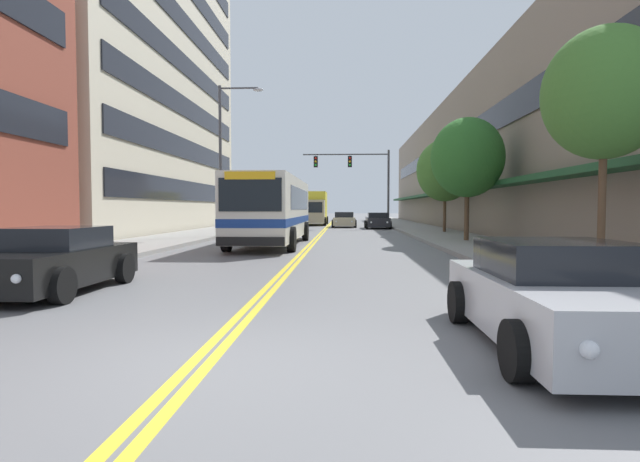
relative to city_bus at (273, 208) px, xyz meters
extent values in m
plane|color=slate|center=(1.78, 19.13, -1.74)|extent=(240.00, 240.00, 0.00)
cube|color=gray|center=(-5.72, 19.13, -1.65)|extent=(3.99, 106.00, 0.17)
cube|color=gray|center=(9.27, 19.13, -1.65)|extent=(3.99, 106.00, 0.17)
cube|color=yellow|center=(1.68, 19.13, -1.73)|extent=(0.14, 106.00, 0.01)
cube|color=yellow|center=(1.88, 19.13, -1.73)|extent=(0.14, 106.00, 0.01)
cube|color=beige|center=(-13.96, 12.38, 11.56)|extent=(12.00, 27.62, 26.59)
cube|color=black|center=(-7.92, 12.38, 1.22)|extent=(0.08, 25.41, 1.40)
cube|color=black|center=(-7.92, 12.38, 4.17)|extent=(0.08, 25.41, 1.40)
cube|color=black|center=(-7.92, 12.38, 7.13)|extent=(0.08, 25.41, 1.40)
cube|color=black|center=(-7.92, 12.38, 10.08)|extent=(0.08, 25.41, 1.40)
cube|color=black|center=(-7.92, 12.38, 13.04)|extent=(0.08, 25.41, 1.40)
cube|color=gray|center=(15.52, 19.13, 3.57)|extent=(8.00, 68.00, 10.62)
cube|color=#1E4C28|center=(10.97, 19.13, 1.16)|extent=(1.10, 61.20, 0.24)
cube|color=black|center=(11.48, 19.13, 4.85)|extent=(0.08, 61.20, 1.40)
cube|color=silver|center=(0.00, -0.10, -0.03)|extent=(2.52, 11.06, 2.72)
cube|color=navy|center=(0.00, -0.10, -0.57)|extent=(2.54, 11.08, 0.32)
cube|color=black|center=(0.00, 0.46, 0.41)|extent=(2.55, 8.63, 0.98)
cube|color=black|center=(0.00, -5.65, 0.46)|extent=(2.27, 0.04, 1.20)
cube|color=yellow|center=(0.00, -5.66, 1.14)|extent=(1.81, 0.06, 0.28)
cube|color=black|center=(0.00, -5.67, -1.21)|extent=(2.47, 0.08, 0.32)
cylinder|color=black|center=(-1.29, -3.86, -1.24)|extent=(0.30, 1.00, 1.00)
cylinder|color=black|center=(1.29, -3.86, -1.24)|extent=(0.30, 1.00, 1.00)
cylinder|color=black|center=(-1.29, 2.95, -1.24)|extent=(0.30, 1.00, 1.00)
cylinder|color=black|center=(1.29, 2.95, -1.24)|extent=(0.30, 1.00, 1.00)
cube|color=#38383D|center=(-2.52, 10.86, -1.22)|extent=(1.79, 4.56, 0.71)
cube|color=black|center=(-2.52, 11.05, -0.60)|extent=(1.54, 2.01, 0.54)
cylinder|color=black|center=(-3.43, 9.45, -1.43)|extent=(0.22, 0.61, 0.61)
cylinder|color=black|center=(-1.60, 9.45, -1.43)|extent=(0.22, 0.61, 0.61)
cylinder|color=black|center=(-3.43, 12.28, -1.43)|extent=(0.22, 0.61, 0.61)
cylinder|color=black|center=(-1.60, 12.28, -1.43)|extent=(0.22, 0.61, 0.61)
sphere|color=silver|center=(-3.14, 8.56, -1.18)|extent=(0.16, 0.16, 0.16)
sphere|color=silver|center=(-1.89, 8.56, -1.18)|extent=(0.16, 0.16, 0.16)
cube|color=red|center=(-3.16, 13.16, -1.18)|extent=(0.18, 0.04, 0.10)
cube|color=red|center=(-1.87, 13.16, -1.18)|extent=(0.18, 0.04, 0.10)
cube|color=black|center=(-2.60, -13.37, -1.20)|extent=(1.81, 4.10, 0.70)
cube|color=black|center=(-2.60, -13.21, -0.63)|extent=(1.55, 1.80, 0.44)
cylinder|color=black|center=(-1.68, -14.64, -1.40)|extent=(0.22, 0.68, 0.68)
cylinder|color=black|center=(-3.53, -12.10, -1.40)|extent=(0.22, 0.68, 0.68)
cylinder|color=black|center=(-1.68, -12.10, -1.40)|extent=(0.22, 0.68, 0.68)
sphere|color=silver|center=(-1.97, -15.44, -1.17)|extent=(0.16, 0.16, 0.16)
cube|color=red|center=(-3.25, -11.31, -1.17)|extent=(0.18, 0.04, 0.10)
cube|color=red|center=(-1.95, -11.31, -1.17)|extent=(0.18, 0.04, 0.10)
cube|color=#B7B7BC|center=(6.04, -17.01, -1.22)|extent=(1.88, 4.12, 0.70)
cube|color=black|center=(6.04, -16.84, -0.65)|extent=(1.61, 1.81, 0.44)
cylinder|color=black|center=(5.08, -18.28, -1.43)|extent=(0.22, 0.62, 0.62)
cylinder|color=black|center=(5.08, -15.73, -1.43)|extent=(0.22, 0.62, 0.62)
cylinder|color=black|center=(7.00, -15.73, -1.43)|extent=(0.22, 0.62, 0.62)
sphere|color=silver|center=(5.39, -19.09, -1.18)|extent=(0.16, 0.16, 0.16)
cube|color=red|center=(5.37, -14.94, -1.18)|extent=(0.18, 0.04, 0.10)
cube|color=red|center=(6.72, -14.94, -1.18)|extent=(0.18, 0.04, 0.10)
cube|color=#232328|center=(6.11, 18.90, -1.19)|extent=(1.83, 4.38, 0.74)
cube|color=black|center=(6.11, 19.08, -0.61)|extent=(1.58, 1.93, 0.42)
cylinder|color=black|center=(5.17, 17.54, -1.41)|extent=(0.22, 0.65, 0.65)
cylinder|color=black|center=(7.05, 17.54, -1.41)|extent=(0.22, 0.65, 0.65)
cylinder|color=black|center=(5.17, 20.26, -1.41)|extent=(0.22, 0.65, 0.65)
cylinder|color=black|center=(7.05, 20.26, -1.41)|extent=(0.22, 0.65, 0.65)
sphere|color=silver|center=(5.47, 16.69, -1.15)|extent=(0.16, 0.16, 0.16)
sphere|color=silver|center=(6.75, 16.69, -1.15)|extent=(0.16, 0.16, 0.16)
cube|color=red|center=(5.45, 21.10, -1.15)|extent=(0.18, 0.04, 0.10)
cube|color=red|center=(6.77, 21.10, -1.15)|extent=(0.18, 0.04, 0.10)
cube|color=#BCAD89|center=(3.30, 21.70, -1.21)|extent=(1.91, 4.51, 0.69)
cube|color=black|center=(3.30, 21.88, -0.62)|extent=(1.65, 1.98, 0.48)
cylinder|color=black|center=(2.32, 20.30, -1.40)|extent=(0.22, 0.68, 0.68)
cylinder|color=black|center=(4.28, 20.30, -1.40)|extent=(0.22, 0.68, 0.68)
cylinder|color=black|center=(2.32, 23.09, -1.40)|extent=(0.22, 0.68, 0.68)
cylinder|color=black|center=(4.28, 23.09, -1.40)|extent=(0.22, 0.68, 0.68)
sphere|color=silver|center=(2.63, 19.42, -1.17)|extent=(0.16, 0.16, 0.16)
sphere|color=silver|center=(3.97, 19.42, -1.17)|extent=(0.16, 0.16, 0.16)
cube|color=red|center=(2.61, 23.96, -1.17)|extent=(0.18, 0.04, 0.10)
cube|color=red|center=(3.99, 23.96, -1.17)|extent=(0.18, 0.04, 0.10)
cube|color=#BCAD89|center=(0.28, 24.98, -0.36)|extent=(2.25, 2.19, 2.26)
cube|color=black|center=(0.28, 23.87, 0.05)|extent=(1.91, 0.04, 0.99)
cube|color=yellow|center=(0.28, 28.62, 0.08)|extent=(2.29, 5.10, 3.14)
cylinder|color=black|center=(-0.88, 24.98, -1.32)|extent=(0.28, 0.84, 0.84)
cylinder|color=black|center=(1.43, 24.98, -1.32)|extent=(0.28, 0.84, 0.84)
cylinder|color=black|center=(-0.88, 30.15, -1.32)|extent=(0.28, 0.84, 0.84)
cylinder|color=black|center=(1.43, 30.15, -1.32)|extent=(0.28, 0.84, 0.84)
cylinder|color=#47474C|center=(6.98, 18.50, 1.53)|extent=(0.18, 0.18, 6.53)
cylinder|color=#47474C|center=(3.42, 18.50, 4.45)|extent=(7.12, 0.11, 0.11)
cube|color=black|center=(3.77, 18.50, 3.85)|extent=(0.34, 0.26, 0.92)
sphere|color=red|center=(3.77, 18.34, 4.12)|extent=(0.18, 0.18, 0.18)
sphere|color=yellow|center=(3.77, 18.34, 3.85)|extent=(0.18, 0.18, 0.18)
sphere|color=green|center=(3.77, 18.34, 3.57)|extent=(0.18, 0.18, 0.18)
cylinder|color=black|center=(3.77, 18.50, 4.38)|extent=(0.02, 0.02, 0.14)
cube|color=black|center=(0.93, 18.50, 3.85)|extent=(0.34, 0.26, 0.92)
sphere|color=red|center=(0.93, 18.34, 4.12)|extent=(0.18, 0.18, 0.18)
sphere|color=yellow|center=(0.93, 18.34, 3.85)|extent=(0.18, 0.18, 0.18)
sphere|color=green|center=(0.93, 18.34, 3.57)|extent=(0.18, 0.18, 0.18)
cylinder|color=black|center=(0.93, 18.50, 4.38)|extent=(0.02, 0.02, 0.14)
cylinder|color=#47474C|center=(-3.52, 4.17, 2.49)|extent=(0.16, 0.16, 8.45)
cylinder|color=#47474C|center=(-2.46, 4.17, 6.57)|extent=(2.13, 0.10, 0.10)
ellipsoid|color=#B2B2B7|center=(-1.39, 4.17, 6.47)|extent=(0.56, 0.28, 0.20)
cylinder|color=brown|center=(8.92, -12.19, -0.11)|extent=(0.16, 0.16, 2.92)
ellipsoid|color=#42752D|center=(8.92, -12.19, 2.44)|extent=(2.56, 2.56, 2.82)
cylinder|color=brown|center=(9.25, 1.15, -0.32)|extent=(0.23, 0.23, 2.51)
ellipsoid|color=#2D6B28|center=(9.25, 1.15, 2.41)|extent=(3.47, 3.47, 3.82)
cylinder|color=brown|center=(9.90, 9.78, -0.35)|extent=(0.20, 0.20, 2.45)
ellipsoid|color=#42752D|center=(9.90, 9.78, 2.44)|extent=(3.68, 3.68, 4.05)
cylinder|color=#B7B7BC|center=(7.73, -11.85, -1.25)|extent=(0.23, 0.23, 0.63)
sphere|color=#B7B7BC|center=(7.73, -11.85, -0.88)|extent=(0.20, 0.20, 0.20)
cylinder|color=#B7B7BC|center=(7.57, -11.85, -1.18)|extent=(0.08, 0.10, 0.10)
camera|label=1|loc=(3.37, -23.25, -0.01)|focal=28.00mm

